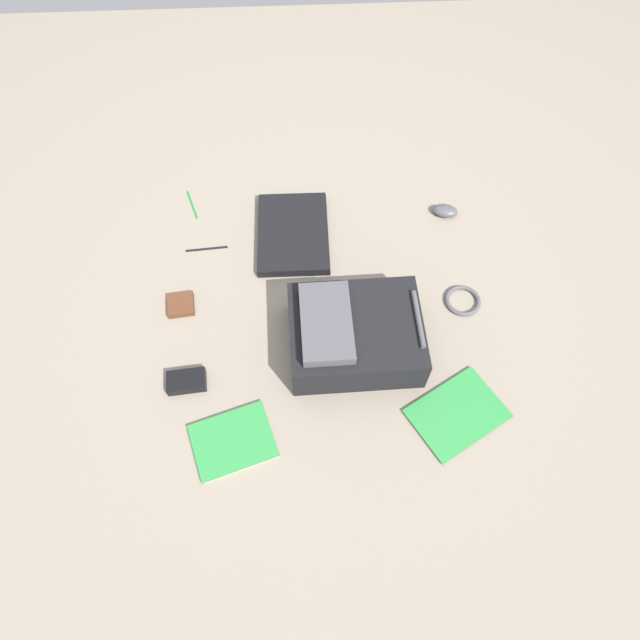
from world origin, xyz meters
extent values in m
plane|color=gray|center=(0.00, 0.00, 0.00)|extent=(3.49, 3.49, 0.00)
cube|color=black|center=(0.14, 0.10, 0.07)|extent=(0.33, 0.41, 0.14)
cube|color=#4C4C51|center=(0.14, 0.01, 0.16)|extent=(0.27, 0.16, 0.04)
cylinder|color=#4C4C51|center=(0.13, 0.29, 0.15)|extent=(0.19, 0.02, 0.02)
cube|color=black|center=(-0.32, -0.08, 0.01)|extent=(0.36, 0.26, 0.02)
cube|color=black|center=(-0.32, -0.08, 0.03)|extent=(0.35, 0.25, 0.01)
cube|color=silver|center=(0.44, -0.28, 0.01)|extent=(0.23, 0.27, 0.01)
cube|color=#2D8C3F|center=(0.44, -0.28, 0.01)|extent=(0.24, 0.27, 0.00)
cube|color=silver|center=(0.38, 0.39, 0.00)|extent=(0.29, 0.32, 0.01)
cube|color=#2D8C3F|center=(0.38, 0.39, 0.01)|extent=(0.30, 0.33, 0.00)
ellipsoid|color=#4C4C51|center=(-0.39, 0.48, 0.02)|extent=(0.08, 0.10, 0.04)
torus|color=#4C4C51|center=(-0.01, 0.48, 0.01)|extent=(0.12, 0.12, 0.01)
cube|color=black|center=(0.24, -0.42, 0.02)|extent=(0.08, 0.12, 0.03)
cylinder|color=#198C33|center=(-0.49, -0.46, 0.00)|extent=(0.14, 0.05, 0.01)
cylinder|color=black|center=(-0.28, -0.39, 0.00)|extent=(0.02, 0.15, 0.01)
cube|color=#59331E|center=(-0.04, -0.46, 0.01)|extent=(0.09, 0.09, 0.02)
camera|label=1|loc=(0.96, -0.05, 1.60)|focal=31.38mm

